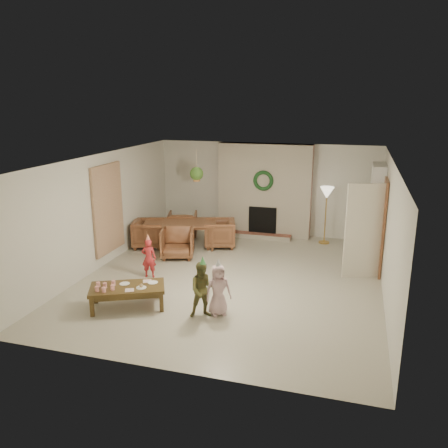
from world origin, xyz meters
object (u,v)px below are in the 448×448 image
at_px(dining_chair_far, 183,225).
at_px(dining_chair_near, 177,243).
at_px(dining_chair_right, 219,233).
at_px(coffee_table_top, 127,288).
at_px(child_pink, 218,290).
at_px(child_plaid, 203,290).
at_px(child_red, 149,258).
at_px(dining_chair_left, 149,233).
at_px(dining_table, 180,235).

bearing_deg(dining_chair_far, dining_chair_near, 90.00).
xyz_separation_m(dining_chair_right, coffee_table_top, (-0.58, -3.80, 0.02)).
height_order(dining_chair_far, child_pink, child_pink).
bearing_deg(child_plaid, child_pink, 8.82).
bearing_deg(coffee_table_top, dining_chair_near, 68.03).
height_order(dining_chair_far, coffee_table_top, dining_chair_far).
bearing_deg(dining_chair_right, child_red, -36.06).
bearing_deg(coffee_table_top, dining_chair_right, 56.41).
height_order(dining_chair_left, coffee_table_top, dining_chair_left).
bearing_deg(child_red, dining_table, -97.72).
xyz_separation_m(dining_chair_far, child_red, (0.35, -2.85, 0.07)).
xyz_separation_m(dining_table, dining_chair_near, (0.23, -0.76, 0.03)).
relative_size(dining_chair_far, coffee_table_top, 0.59).
distance_m(dining_table, dining_chair_right, 0.99).
bearing_deg(dining_chair_left, child_red, -171.38).
relative_size(coffee_table_top, child_plaid, 1.33).
bearing_deg(dining_chair_far, dining_chair_right, 141.34).
distance_m(dining_chair_near, child_red, 1.33).
bearing_deg(dining_table, dining_chair_near, -90.00).
bearing_deg(dining_chair_near, dining_table, 90.00).
distance_m(dining_chair_far, child_plaid, 4.70).
height_order(dining_table, dining_chair_left, dining_chair_left).
relative_size(dining_chair_right, child_red, 0.92).
height_order(dining_chair_right, child_pink, child_pink).
bearing_deg(dining_chair_near, dining_chair_right, 38.66).
relative_size(dining_chair_near, child_plaid, 0.78).
relative_size(coffee_table_top, child_pink, 1.44).
relative_size(dining_table, child_red, 2.16).
xyz_separation_m(dining_table, child_red, (0.12, -2.09, 0.10)).
bearing_deg(dining_chair_near, child_red, -111.46).
xyz_separation_m(child_red, child_pink, (1.90, -1.24, 0.04)).
bearing_deg(dining_chair_near, child_plaid, -76.82).
height_order(dining_chair_left, child_red, child_red).
xyz_separation_m(dining_chair_far, coffee_table_top, (0.61, -4.28, 0.02)).
height_order(dining_chair_left, child_plaid, child_plaid).
distance_m(dining_table, coffee_table_top, 3.54).
bearing_deg(dining_table, child_pink, -75.50).
xyz_separation_m(dining_chair_left, child_red, (0.88, -1.86, 0.07)).
distance_m(dining_table, child_pink, 3.90).
xyz_separation_m(dining_table, dining_chair_far, (-0.23, 0.76, 0.03)).
bearing_deg(child_pink, dining_chair_far, 86.52).
relative_size(child_plaid, child_pink, 1.08).
bearing_deg(child_plaid, dining_chair_left, 103.10).
bearing_deg(child_red, dining_chair_right, -120.31).
relative_size(dining_chair_far, child_red, 0.92).
distance_m(dining_chair_near, child_plaid, 3.14).
bearing_deg(child_plaid, dining_table, 92.21).
bearing_deg(coffee_table_top, dining_table, 71.10).
distance_m(child_red, child_pink, 2.27).
distance_m(dining_chair_far, child_pink, 4.67).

